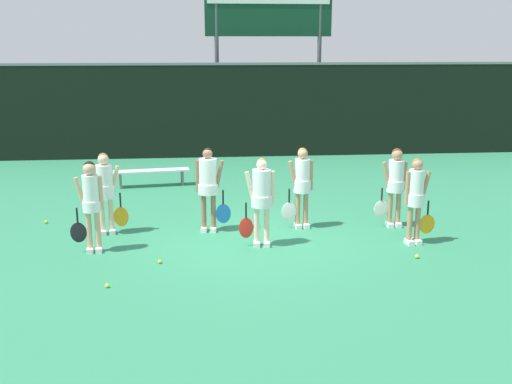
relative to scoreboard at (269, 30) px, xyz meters
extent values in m
plane|color=#2D7F56|center=(-1.33, -9.44, -4.08)|extent=(140.00, 140.00, 0.00)
cube|color=black|center=(-1.33, -0.96, -2.60)|extent=(60.00, 0.06, 2.97)
cube|color=slate|center=(-1.33, -0.96, -1.07)|extent=(60.00, 0.08, 0.08)
cylinder|color=#515156|center=(-1.73, 0.00, -1.50)|extent=(0.14, 0.14, 5.16)
cylinder|color=#515156|center=(1.73, 0.00, -1.50)|extent=(0.14, 0.14, 5.16)
cube|color=#0F3823|center=(0.00, 0.00, 0.43)|extent=(4.21, 0.12, 1.29)
cube|color=white|center=(0.00, -0.07, 0.95)|extent=(4.05, 0.02, 0.26)
cube|color=silver|center=(-3.62, -4.90, -3.67)|extent=(1.99, 0.60, 0.04)
cylinder|color=slate|center=(-2.84, -4.68, -3.89)|extent=(0.06, 0.06, 0.39)
cylinder|color=slate|center=(-2.81, -4.93, -3.89)|extent=(0.06, 0.06, 0.39)
cylinder|color=slate|center=(-4.44, -4.88, -3.89)|extent=(0.06, 0.06, 0.39)
cylinder|color=slate|center=(-4.40, -5.13, -3.89)|extent=(0.06, 0.06, 0.39)
cylinder|color=tan|center=(-4.19, -9.94, -3.69)|extent=(0.10, 0.10, 0.79)
cylinder|color=tan|center=(-4.34, -9.95, -3.69)|extent=(0.10, 0.10, 0.79)
cube|color=white|center=(-4.19, -9.97, -4.04)|extent=(0.13, 0.25, 0.09)
cube|color=white|center=(-4.34, -9.98, -4.04)|extent=(0.13, 0.25, 0.09)
cylinder|color=white|center=(-4.27, -9.95, -3.23)|extent=(0.32, 0.32, 0.19)
cylinder|color=white|center=(-4.27, -9.95, -2.98)|extent=(0.28, 0.28, 0.63)
sphere|color=tan|center=(-4.27, -9.95, -2.55)|extent=(0.23, 0.23, 0.23)
sphere|color=black|center=(-4.27, -9.93, -2.52)|extent=(0.21, 0.21, 0.21)
cylinder|color=tan|center=(-4.45, -9.96, -2.99)|extent=(0.20, 0.09, 0.60)
cylinder|color=tan|center=(-4.10, -9.93, -2.99)|extent=(0.08, 0.08, 0.60)
cylinder|color=black|center=(-4.53, -9.99, -3.38)|extent=(0.03, 0.03, 0.27)
ellipsoid|color=black|center=(-4.53, -9.99, -3.70)|extent=(0.29, 0.03, 0.37)
cylinder|color=beige|center=(-1.13, -9.89, -3.69)|extent=(0.10, 0.10, 0.79)
cylinder|color=beige|center=(-1.32, -9.89, -3.69)|extent=(0.10, 0.10, 0.79)
cube|color=white|center=(-1.13, -9.92, -4.04)|extent=(0.12, 0.24, 0.09)
cube|color=white|center=(-1.32, -9.92, -4.04)|extent=(0.12, 0.24, 0.09)
cylinder|color=white|center=(-1.22, -9.89, -3.23)|extent=(0.39, 0.39, 0.21)
cylinder|color=white|center=(-1.22, -9.89, -2.97)|extent=(0.34, 0.34, 0.66)
sphere|color=beige|center=(-1.22, -9.89, -2.54)|extent=(0.19, 0.19, 0.19)
sphere|color=olive|center=(-1.22, -9.87, -2.52)|extent=(0.18, 0.18, 0.18)
cylinder|color=beige|center=(-1.43, -9.88, -2.98)|extent=(0.21, 0.08, 0.63)
cylinder|color=beige|center=(-1.03, -9.90, -2.98)|extent=(0.08, 0.08, 0.63)
cylinder|color=black|center=(-1.51, -9.90, -3.39)|extent=(0.03, 0.03, 0.28)
ellipsoid|color=red|center=(-1.51, -9.90, -3.73)|extent=(0.27, 0.03, 0.39)
cylinder|color=tan|center=(1.69, -10.04, -3.70)|extent=(0.10, 0.10, 0.78)
cylinder|color=tan|center=(1.54, -10.05, -3.70)|extent=(0.10, 0.10, 0.78)
cube|color=white|center=(1.70, -10.07, -4.04)|extent=(0.13, 0.25, 0.09)
cube|color=white|center=(1.54, -10.08, -4.04)|extent=(0.13, 0.25, 0.09)
cylinder|color=white|center=(1.62, -10.04, -3.23)|extent=(0.33, 0.33, 0.23)
cylinder|color=white|center=(1.62, -10.04, -2.99)|extent=(0.28, 0.28, 0.64)
sphere|color=tan|center=(1.62, -10.04, -2.57)|extent=(0.20, 0.20, 0.20)
sphere|color=olive|center=(1.61, -10.02, -2.54)|extent=(0.18, 0.18, 0.18)
cylinder|color=tan|center=(1.80, -10.03, -3.00)|extent=(0.21, 0.10, 0.61)
cylinder|color=tan|center=(1.45, -10.06, -3.00)|extent=(0.08, 0.08, 0.61)
cylinder|color=black|center=(1.88, -10.04, -3.39)|extent=(0.03, 0.03, 0.27)
ellipsoid|color=orange|center=(1.88, -10.04, -3.71)|extent=(0.30, 0.03, 0.37)
cylinder|color=beige|center=(-4.10, -8.88, -3.70)|extent=(0.10, 0.10, 0.77)
cylinder|color=beige|center=(-4.27, -8.91, -3.70)|extent=(0.10, 0.10, 0.77)
cube|color=white|center=(-4.10, -8.91, -4.04)|extent=(0.15, 0.26, 0.09)
cube|color=white|center=(-4.27, -8.94, -4.04)|extent=(0.15, 0.26, 0.09)
cylinder|color=white|center=(-4.19, -8.90, -3.23)|extent=(0.36, 0.36, 0.26)
cylinder|color=white|center=(-4.19, -8.90, -3.01)|extent=(0.31, 0.31, 0.62)
sphere|color=beige|center=(-4.19, -8.90, -2.59)|extent=(0.21, 0.21, 0.21)
sphere|color=olive|center=(-4.19, -8.88, -2.56)|extent=(0.19, 0.19, 0.19)
cylinder|color=beige|center=(-4.00, -8.86, -3.02)|extent=(0.21, 0.11, 0.59)
cylinder|color=beige|center=(-4.37, -8.93, -3.02)|extent=(0.08, 0.08, 0.59)
cylinder|color=black|center=(-3.91, -8.86, -3.41)|extent=(0.03, 0.03, 0.29)
ellipsoid|color=orange|center=(-3.91, -8.86, -3.75)|extent=(0.29, 0.03, 0.40)
cylinder|color=#8C664C|center=(-2.09, -8.92, -3.68)|extent=(0.10, 0.10, 0.80)
cylinder|color=#8C664C|center=(-2.28, -8.90, -3.68)|extent=(0.10, 0.10, 0.80)
cube|color=white|center=(-2.10, -8.95, -4.04)|extent=(0.14, 0.25, 0.09)
cube|color=white|center=(-2.29, -8.93, -4.04)|extent=(0.14, 0.25, 0.09)
cylinder|color=white|center=(-2.19, -8.91, -3.21)|extent=(0.40, 0.40, 0.20)
cylinder|color=white|center=(-2.19, -8.91, -2.94)|extent=(0.35, 0.35, 0.68)
sphere|color=#8C664C|center=(-2.19, -8.91, -2.51)|extent=(0.19, 0.19, 0.19)
sphere|color=black|center=(-2.18, -8.89, -2.49)|extent=(0.18, 0.18, 0.18)
cylinder|color=#8C664C|center=(-1.97, -8.93, -2.96)|extent=(0.22, 0.10, 0.64)
cylinder|color=#8C664C|center=(-2.39, -8.88, -2.96)|extent=(0.08, 0.08, 0.64)
cylinder|color=black|center=(-1.90, -8.96, -3.38)|extent=(0.03, 0.03, 0.29)
ellipsoid|color=blue|center=(-1.90, -8.96, -3.72)|extent=(0.30, 0.03, 0.39)
cylinder|color=tan|center=(-0.22, -8.84, -3.69)|extent=(0.10, 0.10, 0.78)
cylinder|color=tan|center=(-0.38, -8.86, -3.69)|extent=(0.10, 0.10, 0.78)
cube|color=white|center=(-0.21, -8.87, -4.04)|extent=(0.13, 0.25, 0.09)
cube|color=white|center=(-0.38, -8.89, -4.04)|extent=(0.13, 0.25, 0.09)
cylinder|color=white|center=(-0.30, -8.85, -3.21)|extent=(0.35, 0.35, 0.25)
cylinder|color=white|center=(-0.30, -8.85, -2.98)|extent=(0.30, 0.30, 0.64)
sphere|color=tan|center=(-0.30, -8.85, -2.56)|extent=(0.21, 0.21, 0.21)
sphere|color=olive|center=(-0.30, -8.83, -2.53)|extent=(0.19, 0.19, 0.19)
cylinder|color=tan|center=(-0.49, -8.87, -2.99)|extent=(0.21, 0.10, 0.61)
cylinder|color=tan|center=(-0.12, -8.83, -2.99)|extent=(0.08, 0.08, 0.61)
cylinder|color=black|center=(-0.57, -8.90, -3.39)|extent=(0.03, 0.03, 0.28)
ellipsoid|color=silver|center=(-0.57, -8.90, -3.73)|extent=(0.31, 0.03, 0.39)
cylinder|color=tan|center=(1.69, -8.94, -3.70)|extent=(0.10, 0.10, 0.77)
cylinder|color=tan|center=(1.51, -8.94, -3.70)|extent=(0.10, 0.10, 0.77)
cube|color=white|center=(1.69, -8.97, -4.04)|extent=(0.11, 0.24, 0.09)
cube|color=white|center=(1.51, -8.97, -4.04)|extent=(0.11, 0.24, 0.09)
cylinder|color=white|center=(1.60, -8.94, -3.23)|extent=(0.36, 0.36, 0.23)
cylinder|color=white|center=(1.60, -8.94, -3.01)|extent=(0.31, 0.31, 0.61)
sphere|color=tan|center=(1.60, -8.94, -2.59)|extent=(0.22, 0.22, 0.22)
sphere|color=#4C331E|center=(1.60, -8.92, -2.56)|extent=(0.20, 0.20, 0.20)
cylinder|color=tan|center=(1.40, -8.94, -3.02)|extent=(0.20, 0.08, 0.59)
cylinder|color=tan|center=(1.79, -8.94, -3.02)|extent=(0.08, 0.08, 0.58)
cylinder|color=black|center=(1.32, -8.96, -3.39)|extent=(0.03, 0.03, 0.26)
ellipsoid|color=silver|center=(1.32, -8.96, -3.70)|extent=(0.30, 0.03, 0.36)
sphere|color=#CCE033|center=(-3.80, -11.64, -4.05)|extent=(0.07, 0.07, 0.07)
sphere|color=#CCE033|center=(1.43, -10.82, -4.05)|extent=(0.07, 0.07, 0.07)
sphere|color=#CCE033|center=(-5.58, -8.09, -4.05)|extent=(0.07, 0.07, 0.07)
sphere|color=#CCE033|center=(1.55, -7.80, -4.05)|extent=(0.07, 0.07, 0.07)
sphere|color=#CCE033|center=(-1.11, -7.77, -4.05)|extent=(0.07, 0.07, 0.07)
sphere|color=#CCE033|center=(-3.06, -10.66, -4.05)|extent=(0.07, 0.07, 0.07)
camera|label=1|loc=(-2.30, -20.42, -0.40)|focal=42.00mm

